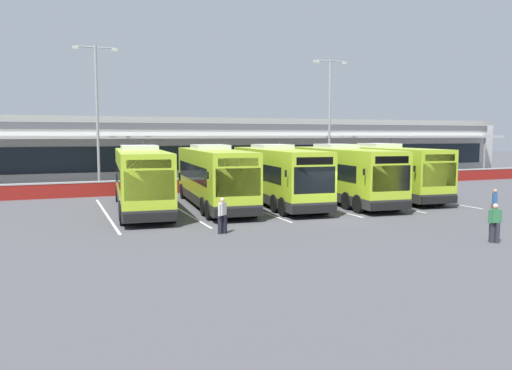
{
  "coord_description": "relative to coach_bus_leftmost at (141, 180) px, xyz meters",
  "views": [
    {
      "loc": [
        -13.09,
        -23.08,
        4.4
      ],
      "look_at": [
        -2.65,
        3.0,
        1.6
      ],
      "focal_mm": 35.48,
      "sensor_mm": 36.0,
      "label": 1
    }
  ],
  "objects": [
    {
      "name": "bay_stripe_far_west",
      "position": [
        -2.04,
        -0.44,
        -1.78
      ],
      "size": [
        0.14,
        13.0,
        0.01
      ],
      "primitive_type": "cube",
      "color": "silver",
      "rests_on": "ground"
    },
    {
      "name": "coach_bus_leftmost",
      "position": [
        0.0,
        0.0,
        0.0
      ],
      "size": [
        3.83,
        12.33,
        3.78
      ],
      "color": "#B7DB2D",
      "rests_on": "ground"
    },
    {
      "name": "bay_stripe_centre",
      "position": [
        10.56,
        -0.44,
        -1.78
      ],
      "size": [
        0.14,
        13.0,
        0.01
      ],
      "primitive_type": "cube",
      "color": "silver",
      "rests_on": "ground"
    },
    {
      "name": "coach_bus_left_centre",
      "position": [
        4.36,
        -0.07,
        0.0
      ],
      "size": [
        3.83,
        12.33,
        3.78
      ],
      "color": "#B7DB2D",
      "rests_on": "ground"
    },
    {
      "name": "coach_bus_rightmost",
      "position": [
        17.06,
        0.08,
        0.0
      ],
      "size": [
        3.83,
        12.33,
        3.78
      ],
      "color": "#B7DB2D",
      "rests_on": "ground"
    },
    {
      "name": "ground_plane",
      "position": [
        8.46,
        -6.44,
        -1.79
      ],
      "size": [
        200.0,
        200.0,
        0.0
      ],
      "primitive_type": "plane",
      "color": "#4C4C51"
    },
    {
      "name": "red_barrier_wall",
      "position": [
        8.46,
        8.06,
        -1.23
      ],
      "size": [
        60.0,
        0.4,
        1.1
      ],
      "color": "maroon",
      "rests_on": "ground"
    },
    {
      "name": "pedestrian_near_bin",
      "position": [
        2.24,
        -8.34,
        -0.91
      ],
      "size": [
        0.48,
        0.4,
        1.62
      ],
      "color": "black",
      "rests_on": "ground"
    },
    {
      "name": "terminal_building",
      "position": [
        8.46,
        20.47,
        1.23
      ],
      "size": [
        70.0,
        13.0,
        6.0
      ],
      "color": "silver",
      "rests_on": "ground"
    },
    {
      "name": "coach_bus_centre",
      "position": [
        8.43,
        -0.45,
        0.0
      ],
      "size": [
        3.83,
        12.33,
        3.78
      ],
      "color": "#B7DB2D",
      "rests_on": "ground"
    },
    {
      "name": "bay_stripe_west",
      "position": [
        2.16,
        -0.44,
        -1.78
      ],
      "size": [
        0.14,
        13.0,
        0.01
      ],
      "primitive_type": "cube",
      "color": "silver",
      "rests_on": "ground"
    },
    {
      "name": "bay_stripe_mid_west",
      "position": [
        6.36,
        -0.44,
        -1.78
      ],
      "size": [
        0.14,
        13.0,
        0.01
      ],
      "primitive_type": "cube",
      "color": "silver",
      "rests_on": "ground"
    },
    {
      "name": "pedestrian_with_handbag",
      "position": [
        16.41,
        -10.12,
        -0.93
      ],
      "size": [
        0.57,
        0.57,
        1.62
      ],
      "color": "#33333D",
      "rests_on": "ground"
    },
    {
      "name": "bay_stripe_east",
      "position": [
        18.96,
        -0.44,
        -1.78
      ],
      "size": [
        0.14,
        13.0,
        0.01
      ],
      "primitive_type": "cube",
      "color": "silver",
      "rests_on": "ground"
    },
    {
      "name": "lamp_post_centre",
      "position": [
        18.28,
        10.09,
        4.5
      ],
      "size": [
        3.24,
        0.28,
        11.0
      ],
      "color": "#9E9EA3",
      "rests_on": "ground"
    },
    {
      "name": "coach_bus_right_centre",
      "position": [
        12.82,
        -1.0,
        0.0
      ],
      "size": [
        3.83,
        12.33,
        3.78
      ],
      "color": "#B7DB2D",
      "rests_on": "ground"
    },
    {
      "name": "bay_stripe_mid_east",
      "position": [
        14.76,
        -0.44,
        -1.78
      ],
      "size": [
        0.14,
        13.0,
        0.01
      ],
      "primitive_type": "cube",
      "color": "silver",
      "rests_on": "ground"
    },
    {
      "name": "pedestrian_in_dark_coat",
      "position": [
        11.95,
        -14.29,
        -0.91
      ],
      "size": [
        0.54,
        0.36,
        1.62
      ],
      "color": "#33333D",
      "rests_on": "ground"
    },
    {
      "name": "lamp_post_west",
      "position": [
        -1.49,
        10.41,
        4.5
      ],
      "size": [
        3.24,
        0.28,
        11.0
      ],
      "color": "#9E9EA3",
      "rests_on": "ground"
    }
  ]
}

